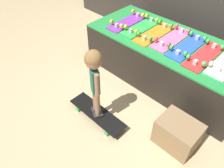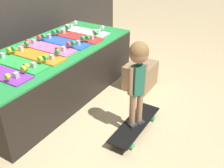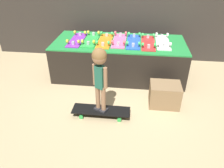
{
  "view_description": "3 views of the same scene",
  "coord_description": "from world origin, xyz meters",
  "px_view_note": "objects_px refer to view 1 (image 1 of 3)",
  "views": [
    {
      "loc": [
        1.11,
        -1.64,
        2.0
      ],
      "look_at": [
        -0.16,
        -0.34,
        0.32
      ],
      "focal_mm": 35.0,
      "sensor_mm": 36.0,
      "label": 1
    },
    {
      "loc": [
        -1.97,
        -1.47,
        1.67
      ],
      "look_at": [
        -0.01,
        -0.29,
        0.38
      ],
      "focal_mm": 42.0,
      "sensor_mm": 36.0,
      "label": 2
    },
    {
      "loc": [
        0.27,
        -2.79,
        1.81
      ],
      "look_at": [
        -0.02,
        -0.3,
        0.29
      ],
      "focal_mm": 35.0,
      "sensor_mm": 36.0,
      "label": 3
    }
  ],
  "objects_px": {
    "skateboard_purple_on_rack": "(128,21)",
    "skateboard_blue_on_rack": "(188,46)",
    "skateboard_on_floor": "(97,113)",
    "skateboard_orange_on_rack": "(155,33)",
    "storage_box": "(177,134)",
    "skateboard_green_on_rack": "(142,27)",
    "child": "(94,73)",
    "skateboard_red_on_rack": "(205,55)",
    "skateboard_pink_on_rack": "(172,38)"
  },
  "relations": [
    {
      "from": "skateboard_on_floor",
      "to": "skateboard_red_on_rack",
      "type": "bearing_deg",
      "value": 62.51
    },
    {
      "from": "skateboard_orange_on_rack",
      "to": "skateboard_red_on_rack",
      "type": "distance_m",
      "value": 0.68
    },
    {
      "from": "skateboard_pink_on_rack",
      "to": "child",
      "type": "bearing_deg",
      "value": -96.07
    },
    {
      "from": "skateboard_pink_on_rack",
      "to": "skateboard_blue_on_rack",
      "type": "xyz_separation_m",
      "value": [
        0.23,
        -0.02,
        0.0
      ]
    },
    {
      "from": "skateboard_pink_on_rack",
      "to": "skateboard_on_floor",
      "type": "height_order",
      "value": "skateboard_pink_on_rack"
    },
    {
      "from": "skateboard_blue_on_rack",
      "to": "skateboard_red_on_rack",
      "type": "xyz_separation_m",
      "value": [
        0.23,
        -0.03,
        0.0
      ]
    },
    {
      "from": "skateboard_green_on_rack",
      "to": "skateboard_orange_on_rack",
      "type": "xyz_separation_m",
      "value": [
        0.23,
        -0.02,
        0.0
      ]
    },
    {
      "from": "skateboard_red_on_rack",
      "to": "skateboard_on_floor",
      "type": "xyz_separation_m",
      "value": [
        -0.58,
        -1.11,
        -0.53
      ]
    },
    {
      "from": "skateboard_pink_on_rack",
      "to": "child",
      "type": "distance_m",
      "value": 1.17
    },
    {
      "from": "skateboard_orange_on_rack",
      "to": "child",
      "type": "bearing_deg",
      "value": -84.73
    },
    {
      "from": "skateboard_on_floor",
      "to": "child",
      "type": "height_order",
      "value": "child"
    },
    {
      "from": "skateboard_orange_on_rack",
      "to": "skateboard_red_on_rack",
      "type": "height_order",
      "value": "same"
    },
    {
      "from": "skateboard_green_on_rack",
      "to": "skateboard_orange_on_rack",
      "type": "relative_size",
      "value": 1.0
    },
    {
      "from": "skateboard_purple_on_rack",
      "to": "skateboard_blue_on_rack",
      "type": "height_order",
      "value": "same"
    },
    {
      "from": "skateboard_blue_on_rack",
      "to": "skateboard_red_on_rack",
      "type": "bearing_deg",
      "value": -7.46
    },
    {
      "from": "child",
      "to": "storage_box",
      "type": "xyz_separation_m",
      "value": [
        0.82,
        0.34,
        -0.52
      ]
    },
    {
      "from": "skateboard_blue_on_rack",
      "to": "storage_box",
      "type": "height_order",
      "value": "skateboard_blue_on_rack"
    },
    {
      "from": "skateboard_on_floor",
      "to": "child",
      "type": "xyz_separation_m",
      "value": [
        0.0,
        0.0,
        0.6
      ]
    },
    {
      "from": "skateboard_on_floor",
      "to": "storage_box",
      "type": "height_order",
      "value": "storage_box"
    },
    {
      "from": "skateboard_pink_on_rack",
      "to": "child",
      "type": "relative_size",
      "value": 0.8
    },
    {
      "from": "skateboard_green_on_rack",
      "to": "skateboard_blue_on_rack",
      "type": "bearing_deg",
      "value": 0.28
    },
    {
      "from": "skateboard_purple_on_rack",
      "to": "storage_box",
      "type": "bearing_deg",
      "value": -29.39
    },
    {
      "from": "storage_box",
      "to": "skateboard_on_floor",
      "type": "bearing_deg",
      "value": -157.31
    },
    {
      "from": "skateboard_blue_on_rack",
      "to": "skateboard_on_floor",
      "type": "height_order",
      "value": "skateboard_blue_on_rack"
    },
    {
      "from": "skateboard_blue_on_rack",
      "to": "skateboard_purple_on_rack",
      "type": "bearing_deg",
      "value": -178.39
    },
    {
      "from": "child",
      "to": "storage_box",
      "type": "bearing_deg",
      "value": 49.42
    },
    {
      "from": "skateboard_red_on_rack",
      "to": "skateboard_green_on_rack",
      "type": "bearing_deg",
      "value": 178.33
    },
    {
      "from": "skateboard_purple_on_rack",
      "to": "skateboard_green_on_rack",
      "type": "bearing_deg",
      "value": 5.6
    },
    {
      "from": "skateboard_red_on_rack",
      "to": "child",
      "type": "xyz_separation_m",
      "value": [
        -0.58,
        -1.11,
        0.07
      ]
    },
    {
      "from": "skateboard_orange_on_rack",
      "to": "storage_box",
      "type": "bearing_deg",
      "value": -40.3
    },
    {
      "from": "skateboard_purple_on_rack",
      "to": "skateboard_green_on_rack",
      "type": "xyz_separation_m",
      "value": [
        0.23,
        0.02,
        0.0
      ]
    },
    {
      "from": "skateboard_orange_on_rack",
      "to": "storage_box",
      "type": "height_order",
      "value": "skateboard_orange_on_rack"
    },
    {
      "from": "skateboard_pink_on_rack",
      "to": "skateboard_red_on_rack",
      "type": "xyz_separation_m",
      "value": [
        0.45,
        -0.05,
        0.0
      ]
    },
    {
      "from": "skateboard_purple_on_rack",
      "to": "skateboard_on_floor",
      "type": "height_order",
      "value": "skateboard_purple_on_rack"
    },
    {
      "from": "skateboard_green_on_rack",
      "to": "skateboard_orange_on_rack",
      "type": "distance_m",
      "value": 0.23
    },
    {
      "from": "skateboard_purple_on_rack",
      "to": "skateboard_blue_on_rack",
      "type": "bearing_deg",
      "value": 1.61
    },
    {
      "from": "skateboard_on_floor",
      "to": "skateboard_orange_on_rack",
      "type": "bearing_deg",
      "value": 95.27
    },
    {
      "from": "skateboard_purple_on_rack",
      "to": "child",
      "type": "xyz_separation_m",
      "value": [
        0.56,
        -1.12,
        0.07
      ]
    },
    {
      "from": "skateboard_orange_on_rack",
      "to": "skateboard_on_floor",
      "type": "bearing_deg",
      "value": -84.73
    },
    {
      "from": "skateboard_pink_on_rack",
      "to": "skateboard_green_on_rack",
      "type": "bearing_deg",
      "value": -176.73
    },
    {
      "from": "skateboard_on_floor",
      "to": "storage_box",
      "type": "distance_m",
      "value": 0.89
    },
    {
      "from": "skateboard_orange_on_rack",
      "to": "child",
      "type": "relative_size",
      "value": 0.8
    },
    {
      "from": "skateboard_orange_on_rack",
      "to": "skateboard_pink_on_rack",
      "type": "bearing_deg",
      "value": 10.54
    },
    {
      "from": "skateboard_green_on_rack",
      "to": "child",
      "type": "xyz_separation_m",
      "value": [
        0.33,
        -1.14,
        0.07
      ]
    },
    {
      "from": "skateboard_purple_on_rack",
      "to": "child",
      "type": "distance_m",
      "value": 1.25
    },
    {
      "from": "skateboard_purple_on_rack",
      "to": "skateboard_red_on_rack",
      "type": "distance_m",
      "value": 1.14
    },
    {
      "from": "skateboard_pink_on_rack",
      "to": "skateboard_red_on_rack",
      "type": "bearing_deg",
      "value": -6.58
    },
    {
      "from": "skateboard_pink_on_rack",
      "to": "skateboard_on_floor",
      "type": "distance_m",
      "value": 1.28
    },
    {
      "from": "skateboard_purple_on_rack",
      "to": "skateboard_green_on_rack",
      "type": "height_order",
      "value": "same"
    },
    {
      "from": "skateboard_pink_on_rack",
      "to": "skateboard_red_on_rack",
      "type": "height_order",
      "value": "same"
    }
  ]
}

